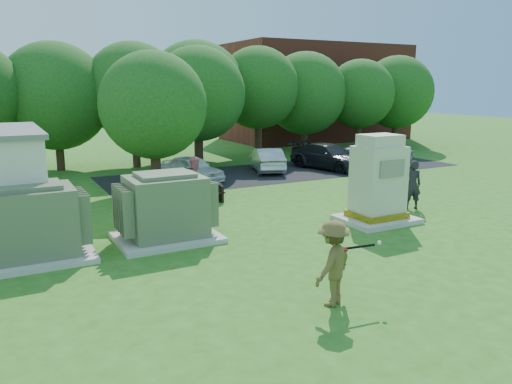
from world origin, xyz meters
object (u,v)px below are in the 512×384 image
person_walking_right (400,169)px  batter (333,263)px  car_silver_b (369,152)px  generator_cabinet (378,184)px  person_at_picnic (196,180)px  transformer_left (32,224)px  transformer_right (166,209)px  car_silver_a (267,159)px  car_dark (329,157)px  picnic_table (201,191)px  car_white (192,169)px  person_by_generator (412,185)px

person_walking_right → batter: bearing=-26.0°
batter → car_silver_b: bearing=-158.2°
generator_cabinet → person_at_picnic: bearing=130.0°
transformer_left → person_walking_right: (15.71, 2.79, -0.13)m
transformer_right → car_silver_a: (8.73, 9.47, -0.32)m
car_silver_a → car_dark: 3.59m
generator_cabinet → car_silver_b: bearing=50.8°
transformer_left → generator_cabinet: generator_cabinet is taller
transformer_left → picnic_table: bearing=33.3°
car_white → car_dark: car_dark is taller
transformer_left → car_dark: 18.01m
transformer_left → car_silver_a: transformer_left is taller
picnic_table → person_by_generator: bearing=-36.1°
picnic_table → car_silver_b: bearing=20.5°
car_silver_a → transformer_right: bearing=65.6°
car_dark → picnic_table: bearing=-170.3°
batter → car_silver_b: (13.82, 15.09, -0.24)m
person_walking_right → generator_cabinet: bearing=-26.8°
generator_cabinet → person_by_generator: generator_cabinet is taller
transformer_right → person_at_picnic: 4.75m
person_by_generator → car_silver_b: person_by_generator is taller
generator_cabinet → transformer_left: bearing=172.7°
car_dark → car_silver_b: (3.32, 0.52, -0.01)m
car_dark → batter: bearing=-140.2°
transformer_right → picnic_table: transformer_right is taller
person_walking_right → car_white: (-7.92, 5.84, -0.22)m
car_white → car_dark: 8.10m
picnic_table → person_by_generator: size_ratio=0.88×
person_at_picnic → person_walking_right: person_at_picnic is taller
batter → transformer_right: bearing=-100.2°
transformer_right → picnic_table: bearing=56.7°
picnic_table → car_silver_b: 13.56m
batter → person_by_generator: 9.50m
generator_cabinet → picnic_table: 7.11m
person_by_generator → generator_cabinet: bearing=43.1°
generator_cabinet → car_silver_a: generator_cabinet is taller
batter → car_dark: bearing=-151.5°
transformer_left → generator_cabinet: (10.74, -1.37, 0.34)m
transformer_left → generator_cabinet: 10.83m
person_at_picnic → person_walking_right: size_ratio=1.12×
person_by_generator → batter: bearing=60.3°
picnic_table → person_at_picnic: bearing=-140.2°
picnic_table → batter: bearing=-96.1°
car_white → car_silver_a: 4.72m
person_at_picnic → car_white: 4.87m
batter → person_walking_right: batter is taller
transformer_left → person_walking_right: size_ratio=1.78×
person_walking_right → picnic_table: bearing=-75.8°
transformer_right → person_walking_right: transformer_right is taller
transformer_right → batter: bearing=-74.5°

